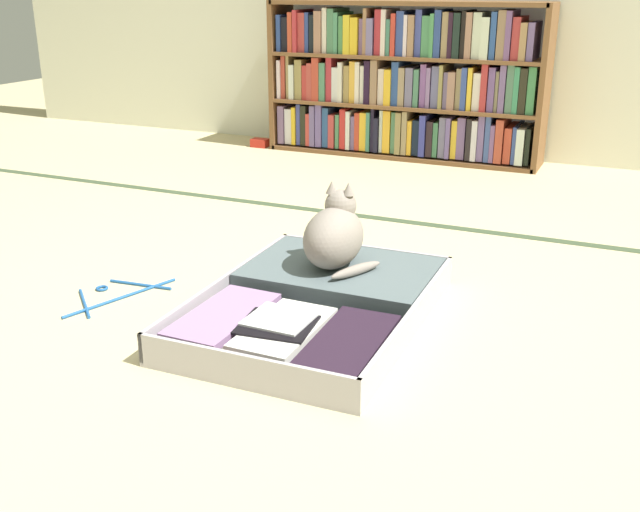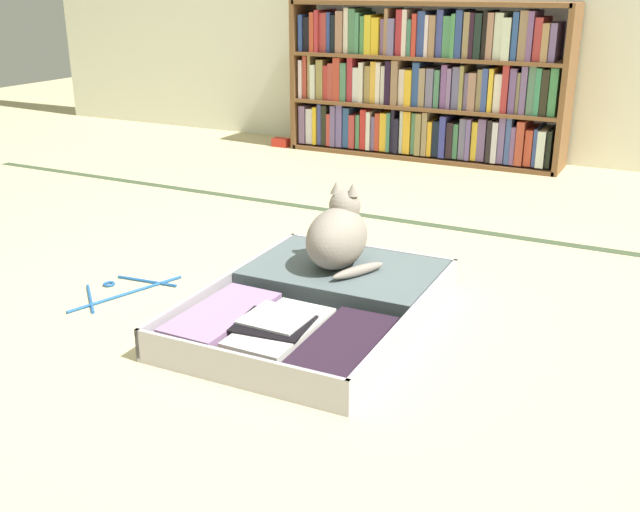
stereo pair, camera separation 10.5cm
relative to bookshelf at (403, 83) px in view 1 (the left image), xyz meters
name	(u,v)px [view 1 (the left image)]	position (x,y,z in m)	size (l,w,h in m)	color
ground_plane	(292,311)	(0.37, -2.23, -0.42)	(10.00, 10.00, 0.00)	#C4B686
tatami_border	(396,220)	(0.37, -1.21, -0.42)	(4.80, 0.05, 0.00)	#384830
bookshelf	(403,83)	(0.00, 0.00, 0.00)	(1.58, 0.30, 0.86)	brown
open_suitcase	(319,302)	(0.46, -2.22, -0.38)	(0.63, 0.90, 0.10)	#B5AFB4
black_cat	(336,235)	(0.44, -2.04, -0.22)	(0.25, 0.28, 0.27)	gray
clothes_hanger	(115,294)	(-0.20, -2.36, -0.41)	(0.27, 0.40, 0.01)	#1F5598
small_red_pouch	(260,143)	(-0.87, -0.11, -0.39)	(0.10, 0.07, 0.05)	red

